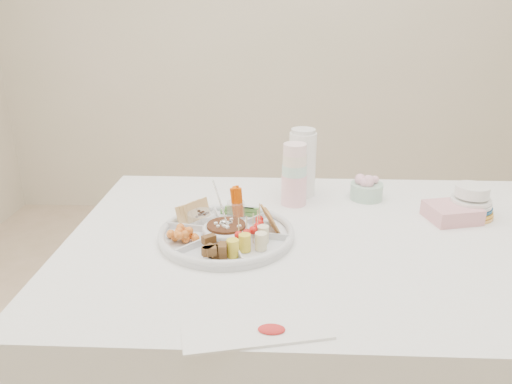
{
  "coord_description": "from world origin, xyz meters",
  "views": [
    {
      "loc": [
        -0.16,
        -1.3,
        1.39
      ],
      "look_at": [
        -0.22,
        0.08,
        0.86
      ],
      "focal_mm": 35.0,
      "sensor_mm": 36.0,
      "label": 1
    }
  ],
  "objects_px": {
    "thermos": "(302,162)",
    "party_tray": "(226,232)",
    "plate_stack": "(471,202)",
    "dining_table": "(325,346)"
  },
  "relations": [
    {
      "from": "party_tray",
      "to": "thermos",
      "type": "height_order",
      "value": "thermos"
    },
    {
      "from": "dining_table",
      "to": "thermos",
      "type": "relative_size",
      "value": 6.34
    },
    {
      "from": "thermos",
      "to": "plate_stack",
      "type": "height_order",
      "value": "thermos"
    },
    {
      "from": "thermos",
      "to": "party_tray",
      "type": "bearing_deg",
      "value": -122.3
    },
    {
      "from": "dining_table",
      "to": "party_tray",
      "type": "relative_size",
      "value": 4.0
    },
    {
      "from": "party_tray",
      "to": "plate_stack",
      "type": "relative_size",
      "value": 2.6
    },
    {
      "from": "dining_table",
      "to": "thermos",
      "type": "bearing_deg",
      "value": 102.41
    },
    {
      "from": "thermos",
      "to": "plate_stack",
      "type": "xyz_separation_m",
      "value": [
        0.52,
        -0.16,
        -0.07
      ]
    },
    {
      "from": "party_tray",
      "to": "plate_stack",
      "type": "xyz_separation_m",
      "value": [
        0.75,
        0.2,
        0.02
      ]
    },
    {
      "from": "party_tray",
      "to": "thermos",
      "type": "bearing_deg",
      "value": 57.7
    }
  ]
}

